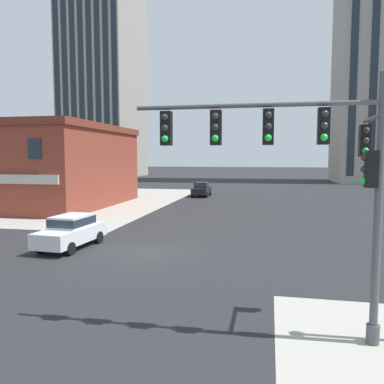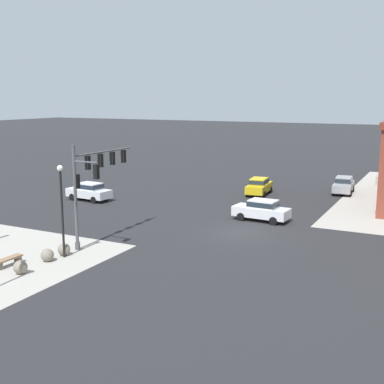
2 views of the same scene
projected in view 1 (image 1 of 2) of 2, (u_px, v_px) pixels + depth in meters
ground_plane at (149, 252)px, 19.08m from camera, size 320.00×320.00×0.00m
sidewalk_far_corner at (32, 199)px, 42.57m from camera, size 32.00×32.00×0.02m
traffic_signal_main at (313, 164)px, 9.76m from camera, size 6.30×2.09×6.70m
car_main_northbound_near at (202, 189)px, 45.79m from camera, size 1.92×4.41×1.68m
car_main_northbound_far at (71, 230)px, 19.90m from camera, size 2.12×4.51×1.68m
storefront_block_near_corner at (17, 165)px, 37.90m from camera, size 19.66×16.12×7.67m
residential_tower_skyline_left at (103, 4)px, 88.47m from camera, size 15.25×19.17×79.41m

